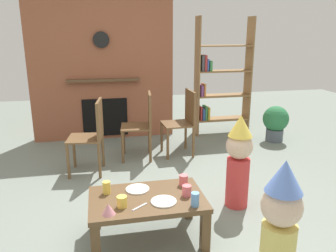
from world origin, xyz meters
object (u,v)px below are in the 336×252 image
(paper_cup_far_left, at_px, (187,191))
(child_with_cone_hat, at_px, (280,225))
(paper_cup_far_right, at_px, (122,202))
(child_in_pink, at_px, (239,159))
(paper_cup_near_right, at_px, (184,180))
(dining_chair_left, at_px, (92,132))
(paper_plate_rear, at_px, (164,201))
(paper_plate_front, at_px, (138,189))
(coffee_table, at_px, (147,204))
(paper_cup_center, at_px, (107,187))
(dining_chair_right, at_px, (184,119))
(potted_plant_tall, at_px, (276,122))
(paper_cup_near_left, at_px, (195,199))
(birthday_cake_slice, at_px, (108,209))
(dining_chair_middle, at_px, (143,122))
(bookshelf, at_px, (218,82))

(paper_cup_far_left, relative_size, child_with_cone_hat, 0.10)
(paper_cup_far_right, bearing_deg, child_in_pink, 22.86)
(paper_cup_near_right, distance_m, dining_chair_left, 1.55)
(paper_plate_rear, relative_size, child_with_cone_hat, 0.22)
(paper_cup_far_left, relative_size, paper_plate_front, 0.45)
(coffee_table, height_order, paper_cup_center, paper_cup_center)
(child_with_cone_hat, distance_m, child_in_pink, 1.15)
(paper_cup_center, height_order, dining_chair_right, dining_chair_right)
(paper_cup_far_right, height_order, child_with_cone_hat, child_with_cone_hat)
(paper_cup_near_right, height_order, child_in_pink, child_in_pink)
(coffee_table, bearing_deg, child_in_pink, 21.60)
(child_with_cone_hat, bearing_deg, paper_cup_center, 5.41)
(dining_chair_right, height_order, potted_plant_tall, dining_chair_right)
(paper_plate_rear, relative_size, potted_plant_tall, 0.36)
(child_in_pink, bearing_deg, paper_cup_near_left, 22.54)
(birthday_cake_slice, bearing_deg, paper_plate_rear, 12.22)
(dining_chair_middle, relative_size, potted_plant_tall, 1.61)
(paper_cup_near_right, height_order, potted_plant_tall, potted_plant_tall)
(birthday_cake_slice, distance_m, dining_chair_middle, 2.14)
(paper_cup_center, height_order, dining_chair_left, dining_chair_left)
(paper_cup_near_right, xyz_separation_m, paper_cup_center, (-0.66, -0.02, 0.01))
(paper_cup_near_left, bearing_deg, birthday_cake_slice, 178.93)
(paper_cup_near_left, xyz_separation_m, paper_plate_front, (-0.40, 0.36, -0.05))
(bookshelf, height_order, dining_chair_middle, bookshelf)
(paper_cup_near_right, bearing_deg, paper_cup_center, -178.22)
(paper_plate_front, bearing_deg, paper_cup_far_left, -26.29)
(paper_cup_far_left, xyz_separation_m, child_in_pink, (0.63, 0.42, 0.06))
(paper_cup_near_right, height_order, dining_chair_left, dining_chair_left)
(paper_cup_center, relative_size, paper_plate_front, 0.52)
(paper_plate_rear, bearing_deg, paper_plate_front, 124.51)
(paper_cup_far_left, height_order, potted_plant_tall, potted_plant_tall)
(birthday_cake_slice, bearing_deg, paper_cup_center, 90.34)
(child_in_pink, distance_m, dining_chair_left, 1.78)
(paper_cup_near_left, bearing_deg, paper_plate_rear, 154.87)
(paper_plate_rear, height_order, dining_chair_middle, dining_chair_middle)
(paper_cup_near_left, distance_m, paper_plate_front, 0.54)
(paper_cup_near_left, distance_m, birthday_cake_slice, 0.66)
(birthday_cake_slice, xyz_separation_m, child_in_pink, (1.26, 0.58, 0.07))
(bookshelf, distance_m, birthday_cake_slice, 3.53)
(dining_chair_left, bearing_deg, birthday_cake_slice, 101.61)
(coffee_table, relative_size, paper_cup_far_left, 10.24)
(paper_cup_near_left, bearing_deg, paper_cup_center, 151.92)
(coffee_table, height_order, dining_chair_middle, dining_chair_middle)
(paper_cup_near_left, xyz_separation_m, child_in_pink, (0.61, 0.59, 0.05))
(birthday_cake_slice, distance_m, child_with_cone_hat, 1.19)
(dining_chair_middle, xyz_separation_m, dining_chair_right, (0.57, 0.04, 0.00))
(paper_plate_front, bearing_deg, paper_cup_near_left, -42.02)
(bookshelf, xyz_separation_m, paper_cup_near_left, (-1.24, -2.95, -0.44))
(child_with_cone_hat, bearing_deg, potted_plant_tall, -73.01)
(dining_chair_middle, relative_size, dining_chair_right, 1.00)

